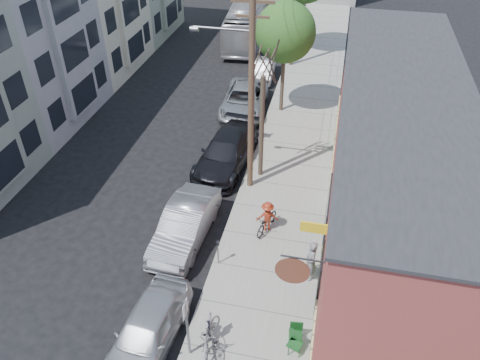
% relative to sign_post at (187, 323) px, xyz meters
% --- Properties ---
extents(ground, '(120.00, 120.00, 0.00)m').
position_rel_sign_post_xyz_m(ground, '(-2.35, 4.31, -1.83)').
color(ground, black).
extents(sidewalk, '(4.50, 58.00, 0.15)m').
position_rel_sign_post_xyz_m(sidewalk, '(1.90, 15.31, -1.76)').
color(sidewalk, gray).
rests_on(sidewalk, ground).
extents(cafe_building, '(6.60, 20.20, 6.61)m').
position_rel_sign_post_xyz_m(cafe_building, '(6.64, 9.30, 1.47)').
color(cafe_building, '#973E38').
rests_on(cafe_building, ground).
extents(apartment_row, '(6.30, 32.00, 9.00)m').
position_rel_sign_post_xyz_m(apartment_row, '(-14.20, 18.31, 2.67)').
color(apartment_row, gray).
rests_on(apartment_row, ground).
extents(sign_post, '(0.07, 0.45, 2.80)m').
position_rel_sign_post_xyz_m(sign_post, '(0.00, 0.00, 0.00)').
color(sign_post, slate).
rests_on(sign_post, sidewalk).
extents(parking_meter_near, '(0.14, 0.14, 1.24)m').
position_rel_sign_post_xyz_m(parking_meter_near, '(-0.10, 4.32, -0.85)').
color(parking_meter_near, slate).
rests_on(parking_meter_near, sidewalk).
extents(parking_meter_far, '(0.14, 0.14, 1.24)m').
position_rel_sign_post_xyz_m(parking_meter_far, '(-0.10, 14.58, -0.85)').
color(parking_meter_far, slate).
rests_on(parking_meter_far, sidewalk).
extents(utility_pole_near, '(3.57, 0.28, 10.00)m').
position_rel_sign_post_xyz_m(utility_pole_near, '(0.04, 9.94, 3.58)').
color(utility_pole_near, '#503A28').
rests_on(utility_pole_near, sidewalk).
extents(tree_bare, '(0.24, 0.24, 5.58)m').
position_rel_sign_post_xyz_m(tree_bare, '(0.45, 10.98, 1.11)').
color(tree_bare, '#44392C').
rests_on(tree_bare, sidewalk).
extents(tree_leafy_mid, '(3.61, 3.61, 6.93)m').
position_rel_sign_post_xyz_m(tree_leafy_mid, '(0.45, 18.32, 3.42)').
color(tree_leafy_mid, '#44392C').
rests_on(tree_leafy_mid, sidewalk).
extents(patio_chair_a, '(0.65, 0.65, 0.88)m').
position_rel_sign_post_xyz_m(patio_chair_a, '(3.55, 0.83, -1.24)').
color(patio_chair_a, '#14471B').
rests_on(patio_chair_a, sidewalk).
extents(patio_chair_b, '(0.56, 0.56, 0.88)m').
position_rel_sign_post_xyz_m(patio_chair_b, '(3.52, 1.20, -1.24)').
color(patio_chair_b, '#14471B').
rests_on(patio_chair_b, sidewalk).
extents(patron_grey, '(0.64, 0.80, 1.90)m').
position_rel_sign_post_xyz_m(patron_grey, '(3.71, 4.35, -0.73)').
color(patron_grey, slate).
rests_on(patron_grey, sidewalk).
extents(cyclist, '(1.10, 0.79, 1.54)m').
position_rel_sign_post_xyz_m(cyclist, '(1.53, 6.82, -0.91)').
color(cyclist, maroon).
rests_on(cyclist, sidewalk).
extents(cyclist_bike, '(1.15, 1.92, 0.95)m').
position_rel_sign_post_xyz_m(cyclist_bike, '(1.53, 6.82, -1.21)').
color(cyclist_bike, black).
rests_on(cyclist_bike, sidewalk).
extents(parked_bike_a, '(1.22, 1.71, 1.01)m').
position_rel_sign_post_xyz_m(parked_bike_a, '(0.66, 0.41, -1.18)').
color(parked_bike_a, black).
rests_on(parked_bike_a, sidewalk).
extents(parked_bike_b, '(0.98, 2.00, 1.00)m').
position_rel_sign_post_xyz_m(parked_bike_b, '(0.51, 0.59, -1.18)').
color(parked_bike_b, gray).
rests_on(parked_bike_b, sidewalk).
extents(car_0, '(2.24, 4.84, 1.60)m').
position_rel_sign_post_xyz_m(car_0, '(-1.55, 0.11, -1.03)').
color(car_0, '#ACB0B4').
rests_on(car_0, ground).
extents(car_1, '(2.05, 5.21, 1.69)m').
position_rel_sign_post_xyz_m(car_1, '(-1.94, 5.57, -0.99)').
color(car_1, '#9C9EA4').
rests_on(car_1, ground).
extents(car_2, '(2.98, 6.11, 1.71)m').
position_rel_sign_post_xyz_m(car_2, '(-1.55, 11.58, -0.98)').
color(car_2, black).
rests_on(car_2, ground).
extents(car_3, '(2.94, 5.88, 1.60)m').
position_rel_sign_post_xyz_m(car_3, '(-1.95, 17.91, -1.03)').
color(car_3, '#95999C').
rests_on(car_3, ground).
extents(car_4, '(1.56, 3.95, 1.28)m').
position_rel_sign_post_xyz_m(car_4, '(-1.55, 23.23, -1.19)').
color(car_4, '#BABBC2').
rests_on(car_4, ground).
extents(bus, '(3.69, 11.82, 3.24)m').
position_rel_sign_post_xyz_m(bus, '(-4.49, 31.03, -0.21)').
color(bus, silver).
rests_on(bus, ground).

